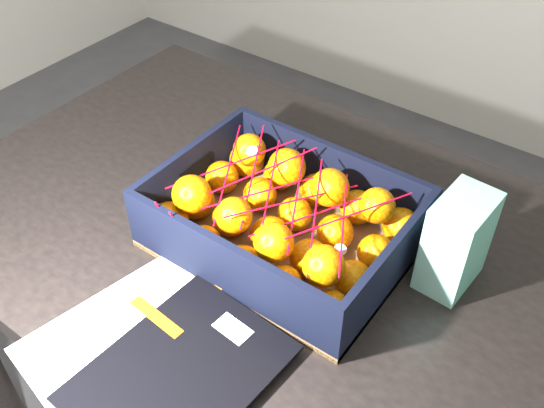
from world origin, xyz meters
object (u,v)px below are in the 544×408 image
Objects in this scene: produce_crate at (283,228)px; magazine_stack at (152,355)px; retail_carton at (457,242)px; table at (268,265)px.

magazine_stack is at bearing -92.97° from produce_crate.
magazine_stack is 0.91× the size of produce_crate.
retail_carton is (0.27, 0.39, 0.07)m from magazine_stack.
magazine_stack is 0.30m from produce_crate.
produce_crate is at bearing -21.23° from table.
produce_crate is 2.49× the size of retail_carton.
magazine_stack is 2.27× the size of retail_carton.
table is 3.29× the size of magazine_stack.
magazine_stack reaches higher than table.
table is 3.00× the size of produce_crate.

